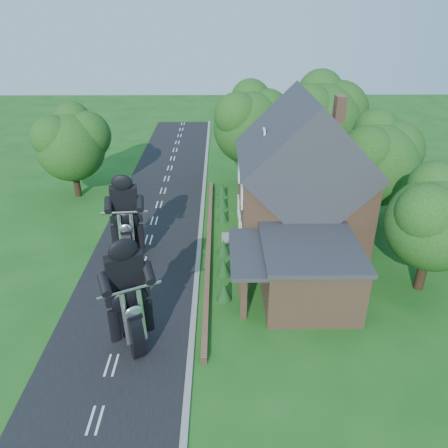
{
  "coord_description": "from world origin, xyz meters",
  "views": [
    {
      "loc": [
        5.09,
        -21.14,
        15.1
      ],
      "look_at": [
        5.33,
        2.94,
        2.8
      ],
      "focal_mm": 35.0,
      "sensor_mm": 36.0,
      "label": 1
    }
  ],
  "objects_px": {
    "house": "(301,182)",
    "annex": "(306,271)",
    "motorcycle_lead": "(132,332)",
    "garden_wall": "(209,244)",
    "motorcycle_follow": "(130,247)"
  },
  "relations": [
    {
      "from": "house",
      "to": "motorcycle_lead",
      "type": "height_order",
      "value": "house"
    },
    {
      "from": "annex",
      "to": "motorcycle_follow",
      "type": "height_order",
      "value": "annex"
    },
    {
      "from": "house",
      "to": "motorcycle_follow",
      "type": "height_order",
      "value": "house"
    },
    {
      "from": "garden_wall",
      "to": "motorcycle_lead",
      "type": "bearing_deg",
      "value": -109.63
    },
    {
      "from": "house",
      "to": "annex",
      "type": "height_order",
      "value": "house"
    },
    {
      "from": "annex",
      "to": "motorcycle_follow",
      "type": "bearing_deg",
      "value": 158.04
    },
    {
      "from": "house",
      "to": "motorcycle_lead",
      "type": "xyz_separation_m",
      "value": [
        -9.67,
        -10.74,
        -3.42
      ]
    },
    {
      "from": "house",
      "to": "motorcycle_follow",
      "type": "bearing_deg",
      "value": -167.56
    },
    {
      "from": "motorcycle_lead",
      "to": "garden_wall",
      "type": "bearing_deg",
      "value": -136.22
    },
    {
      "from": "house",
      "to": "motorcycle_follow",
      "type": "relative_size",
      "value": 5.36
    },
    {
      "from": "annex",
      "to": "motorcycle_lead",
      "type": "bearing_deg",
      "value": -156.44
    },
    {
      "from": "motorcycle_lead",
      "to": "house",
      "type": "bearing_deg",
      "value": -158.57
    },
    {
      "from": "garden_wall",
      "to": "house",
      "type": "xyz_separation_m",
      "value": [
        6.19,
        1.0,
        4.14
      ]
    },
    {
      "from": "motorcycle_follow",
      "to": "garden_wall",
      "type": "bearing_deg",
      "value": -169.46
    },
    {
      "from": "annex",
      "to": "motorcycle_follow",
      "type": "relative_size",
      "value": 3.69
    }
  ]
}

